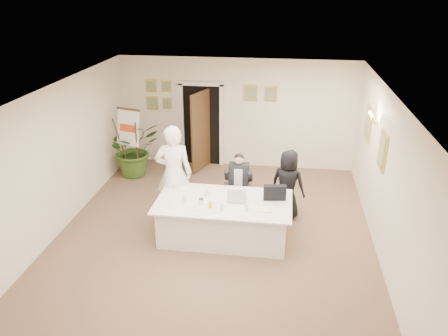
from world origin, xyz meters
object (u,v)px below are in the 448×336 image
conference_table (224,219)px  oj_glass (210,205)px  seated_man (238,183)px  laptop (237,193)px  potted_palm (134,149)px  laptop_bag (275,193)px  standing_woman (288,184)px  flip_chart (132,147)px  steel_jug (201,202)px  standing_man (174,173)px  paper_stack (263,210)px

conference_table → oj_glass: 0.58m
seated_man → laptop: bearing=-92.7°
oj_glass → laptop: bearing=41.6°
potted_palm → laptop: bearing=-41.3°
conference_table → laptop: laptop is taller
potted_palm → oj_glass: 3.79m
laptop_bag → oj_glass: 1.23m
standing_woman → laptop: 1.32m
flip_chart → potted_palm: size_ratio=1.28×
conference_table → steel_jug: 0.61m
potted_palm → flip_chart: bearing=-81.7°
conference_table → potted_palm: bearing=135.3°
oj_glass → laptop_bag: bearing=24.2°
flip_chart → laptop: 3.70m
potted_palm → steel_jug: size_ratio=12.33×
standing_man → laptop: bearing=150.0°
paper_stack → seated_man: bearing=114.4°
potted_palm → laptop_bag: (3.55, -2.40, 0.24)m
seated_man → laptop: 1.00m
seated_man → standing_woman: standing_woman is taller
seated_man → flip_chart: bearing=145.4°
standing_man → steel_jug: standing_man is taller
seated_man → steel_jug: (-0.54, -1.24, 0.17)m
flip_chart → laptop_bag: size_ratio=4.17×
standing_woman → steel_jug: 1.96m
standing_woman → potted_palm: size_ratio=1.07×
seated_man → potted_palm: size_ratio=0.97×
potted_palm → oj_glass: bearing=-50.2°
conference_table → standing_woman: (1.17, 1.00, 0.33)m
seated_man → oj_glass: size_ratio=10.11×
laptop_bag → oj_glass: laptop_bag is taller
seated_man → flip_chart: flip_chart is taller
flip_chart → steel_jug: 3.44m
paper_stack → steel_jug: bearing=177.0°
seated_man → steel_jug: seated_man is taller
potted_palm → laptop: 3.82m
standing_man → paper_stack: (1.83, -0.85, -0.21)m
standing_man → paper_stack: bearing=146.4°
standing_man → steel_jug: (0.70, -0.79, -0.17)m
paper_stack → steel_jug: 1.13m
laptop → conference_table: bearing=-164.8°
flip_chart → potted_palm: bearing=98.3°
seated_man → paper_stack: size_ratio=4.85×
standing_woman → paper_stack: 1.32m
standing_woman → laptop_bag: size_ratio=3.50×
conference_table → laptop: size_ratio=6.94×
standing_woman → potted_palm: bearing=-2.7°
paper_stack → steel_jug: (-1.13, 0.06, 0.04)m
conference_table → potted_palm: size_ratio=1.85×
standing_woman → paper_stack: bearing=91.5°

